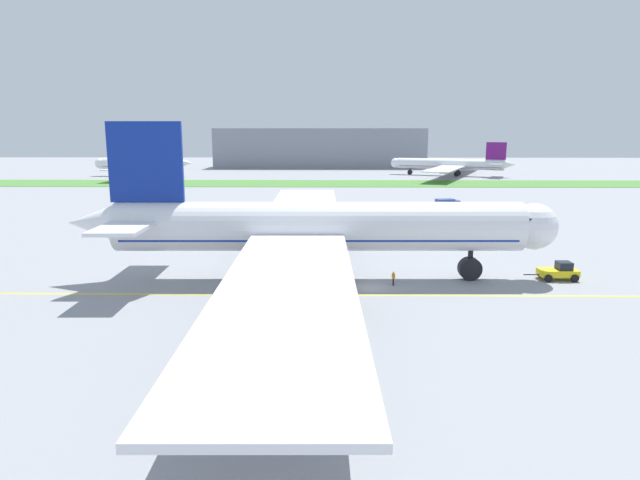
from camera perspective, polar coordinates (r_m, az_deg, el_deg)
name	(u,v)px	position (r m, az deg, el deg)	size (l,w,h in m)	color
ground_plane	(370,288)	(62.32, 5.16, -4.88)	(600.00, 600.00, 0.00)	gray
apron_taxi_line	(372,295)	(59.58, 5.36, -5.63)	(280.00, 0.36, 0.01)	yellow
grass_median_strip	(343,183)	(183.50, 2.35, 5.78)	(320.00, 24.00, 0.10)	#4C8438
airliner_foreground	(312,228)	(64.05, -0.86, 1.25)	(56.13, 89.05, 18.12)	white
pushback_tug	(559,271)	(70.86, 23.20, -2.97)	(6.16, 2.56, 2.14)	yellow
ground_crew_wingwalker_port	(220,295)	(56.76, -10.16, -5.52)	(0.56, 0.41, 1.71)	black
ground_crew_marshaller_front	(393,277)	(63.32, 7.50, -3.76)	(0.33, 0.55, 1.59)	black
ground_crew_wingwalker_starboard	(331,378)	(38.13, 1.13, -13.90)	(0.26, 0.58, 1.66)	black
service_truck_baggage_loader	(447,204)	(123.10, 12.86, 3.55)	(5.36, 3.62, 2.71)	#33478C
service_truck_fuel_bowser	(511,220)	(104.32, 18.89, 1.92)	(4.89, 3.72, 2.76)	#33478C
parked_airliner_far_left	(144,164)	(223.03, -17.56, 7.40)	(38.04, 59.73, 13.58)	white
parked_airliner_far_centre	(452,164)	(220.62, 13.28, 7.52)	(44.40, 73.89, 12.82)	white
terminal_building	(320,148)	(263.83, 0.00, 9.37)	(96.75, 20.00, 18.00)	gray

